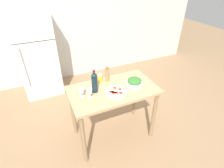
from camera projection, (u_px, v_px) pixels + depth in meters
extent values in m
plane|color=#9E7A56|center=(113.00, 134.00, 2.87)|extent=(14.00, 14.00, 0.00)
cube|color=silver|center=(72.00, 22.00, 3.80)|extent=(6.40, 0.06, 2.60)
cube|color=white|center=(37.00, 55.00, 3.46)|extent=(0.73, 0.67, 1.68)
cube|color=black|center=(34.00, 42.00, 3.00)|extent=(0.71, 0.01, 0.01)
cylinder|color=#B2B2B7|center=(25.00, 69.00, 3.15)|extent=(0.02, 0.02, 0.76)
cube|color=tan|center=(113.00, 90.00, 2.39)|extent=(1.20, 0.68, 0.04)
cylinder|color=#967A55|center=(84.00, 140.00, 2.23)|extent=(0.06, 0.06, 0.86)
cylinder|color=#967A55|center=(154.00, 116.00, 2.60)|extent=(0.06, 0.06, 0.86)
cylinder|color=#967A55|center=(73.00, 113.00, 2.66)|extent=(0.06, 0.06, 0.86)
cylinder|color=#967A55|center=(135.00, 95.00, 3.03)|extent=(0.06, 0.06, 0.86)
cylinder|color=#142833|center=(95.00, 85.00, 2.26)|extent=(0.08, 0.08, 0.22)
sphere|color=#142833|center=(94.00, 76.00, 2.19)|extent=(0.08, 0.08, 0.08)
cylinder|color=#142833|center=(94.00, 74.00, 2.17)|extent=(0.03, 0.03, 0.07)
cylinder|color=maroon|center=(94.00, 71.00, 2.15)|extent=(0.03, 0.03, 0.02)
cylinder|color=silver|center=(90.00, 97.00, 2.22)|extent=(0.06, 0.06, 0.00)
cylinder|color=silver|center=(90.00, 95.00, 2.20)|extent=(0.01, 0.01, 0.06)
cylinder|color=white|center=(89.00, 91.00, 2.17)|extent=(0.06, 0.06, 0.07)
cylinder|color=maroon|center=(90.00, 93.00, 2.18)|extent=(0.06, 0.06, 0.02)
cylinder|color=silver|center=(82.00, 96.00, 2.24)|extent=(0.06, 0.06, 0.00)
cylinder|color=silver|center=(82.00, 94.00, 2.22)|extent=(0.01, 0.01, 0.06)
cylinder|color=white|center=(81.00, 90.00, 2.18)|extent=(0.06, 0.06, 0.07)
cylinder|color=maroon|center=(82.00, 92.00, 2.20)|extent=(0.06, 0.06, 0.01)
cylinder|color=#AD7F51|center=(107.00, 75.00, 2.49)|extent=(0.06, 0.06, 0.20)
sphere|color=#936C45|center=(107.00, 68.00, 2.43)|extent=(0.05, 0.05, 0.05)
cylinder|color=white|center=(134.00, 84.00, 2.44)|extent=(0.23, 0.23, 0.05)
ellipsoid|color=#38752D|center=(135.00, 81.00, 2.42)|extent=(0.20, 0.20, 0.08)
cylinder|color=beige|center=(116.00, 93.00, 2.28)|extent=(0.31, 0.31, 0.02)
torus|color=beige|center=(116.00, 92.00, 2.28)|extent=(0.31, 0.31, 0.02)
cylinder|color=red|center=(120.00, 89.00, 2.33)|extent=(0.04, 0.04, 0.01)
cylinder|color=red|center=(121.00, 93.00, 2.26)|extent=(0.05, 0.05, 0.01)
cylinder|color=red|center=(116.00, 93.00, 2.26)|extent=(0.03, 0.03, 0.01)
cylinder|color=red|center=(114.00, 93.00, 2.26)|extent=(0.04, 0.04, 0.01)
cylinder|color=red|center=(113.00, 92.00, 2.27)|extent=(0.05, 0.05, 0.01)
cylinder|color=red|center=(111.00, 92.00, 2.28)|extent=(0.04, 0.04, 0.01)
cylinder|color=red|center=(113.00, 92.00, 2.27)|extent=(0.04, 0.04, 0.01)
cylinder|color=red|center=(117.00, 93.00, 2.26)|extent=(0.04, 0.04, 0.01)
cylinder|color=red|center=(115.00, 88.00, 2.35)|extent=(0.04, 0.04, 0.01)
cylinder|color=yellow|center=(100.00, 78.00, 2.51)|extent=(0.06, 0.06, 0.10)
cylinder|color=white|center=(100.00, 75.00, 2.48)|extent=(0.06, 0.06, 0.01)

